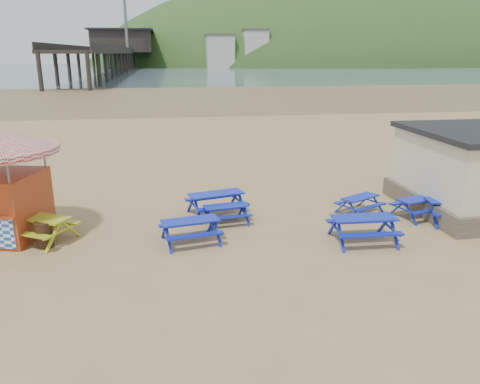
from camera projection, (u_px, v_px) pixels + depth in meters
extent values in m
plane|color=tan|center=(242.00, 233.00, 15.87)|extent=(400.00, 400.00, 0.00)
plane|color=brown|center=(182.00, 95.00, 67.93)|extent=(400.00, 400.00, 0.00)
plane|color=#485B68|center=(170.00, 69.00, 176.79)|extent=(400.00, 400.00, 0.00)
cube|color=#1C32B6|center=(216.00, 194.00, 17.43)|extent=(2.16, 1.28, 0.06)
cube|color=#1C32B6|center=(210.00, 197.00, 18.12)|extent=(2.03, 0.79, 0.06)
cube|color=#1C32B6|center=(223.00, 207.00, 16.93)|extent=(2.03, 0.79, 0.06)
cube|color=#1C32B6|center=(226.00, 206.00, 16.65)|extent=(1.63, 0.83, 0.04)
cube|color=#1C32B6|center=(222.00, 208.00, 17.19)|extent=(1.57, 0.45, 0.04)
cube|color=#1C32B6|center=(230.00, 217.00, 16.24)|extent=(1.57, 0.45, 0.04)
cube|color=#1C32B6|center=(360.00, 197.00, 17.65)|extent=(1.67, 1.28, 0.04)
cube|color=#1C32B6|center=(349.00, 200.00, 18.12)|extent=(1.49, 0.94, 0.04)
cube|color=#1C32B6|center=(371.00, 207.00, 17.32)|extent=(1.49, 0.94, 0.04)
cube|color=#1C32B6|center=(190.00, 221.00, 14.89)|extent=(1.92, 1.04, 0.05)
cube|color=#1C32B6|center=(186.00, 223.00, 15.52)|extent=(1.83, 0.60, 0.05)
cube|color=#1C32B6|center=(195.00, 236.00, 14.42)|extent=(1.83, 0.60, 0.05)
cube|color=#1C32B6|center=(364.00, 218.00, 14.91)|extent=(2.05, 0.86, 0.06)
cube|color=#1C32B6|center=(356.00, 220.00, 15.64)|extent=(2.03, 0.35, 0.06)
cube|color=#1C32B6|center=(371.00, 235.00, 14.36)|extent=(2.03, 0.35, 0.06)
cube|color=#1C32B6|center=(455.00, 201.00, 16.68)|extent=(2.09, 1.09, 0.06)
cube|color=#1C32B6|center=(447.00, 203.00, 17.41)|extent=(2.01, 0.60, 0.06)
cube|color=#1C32B6|center=(463.00, 215.00, 16.13)|extent=(2.01, 0.60, 0.06)
cube|color=#9ECE1E|center=(39.00, 217.00, 14.98)|extent=(2.12, 1.66, 0.06)
cube|color=#9ECE1E|center=(55.00, 220.00, 15.66)|extent=(1.87, 1.23, 0.06)
cube|color=#9ECE1E|center=(24.00, 234.00, 14.47)|extent=(1.87, 1.23, 0.06)
cube|color=#A23718|center=(2.00, 206.00, 15.28)|extent=(2.89, 2.89, 2.15)
cylinder|color=#382114|center=(44.00, 235.00, 14.63)|extent=(0.53, 0.53, 0.80)
cylinder|color=#382114|center=(43.00, 223.00, 14.51)|extent=(0.56, 0.56, 0.04)
cube|color=black|center=(122.00, 52.00, 177.12)|extent=(9.00, 220.00, 0.60)
cube|color=black|center=(123.00, 42.00, 186.39)|extent=(22.00, 30.00, 8.00)
cube|color=black|center=(123.00, 30.00, 185.16)|extent=(24.00, 32.00, 0.60)
cylinder|color=slate|center=(125.00, 10.00, 163.15)|extent=(1.00, 1.00, 28.00)
ellipsoid|color=#2D4C1E|center=(339.00, 84.00, 249.84)|extent=(264.00, 144.00, 108.00)
cube|color=#1C32B6|center=(420.00, 199.00, 17.22)|extent=(1.86, 1.13, 0.05)
cube|color=#1C32B6|center=(408.00, 201.00, 17.80)|extent=(1.74, 0.71, 0.05)
cube|color=#1C32B6|center=(432.00, 210.00, 16.79)|extent=(1.74, 0.71, 0.05)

